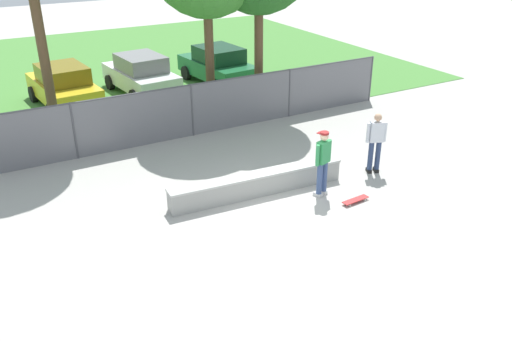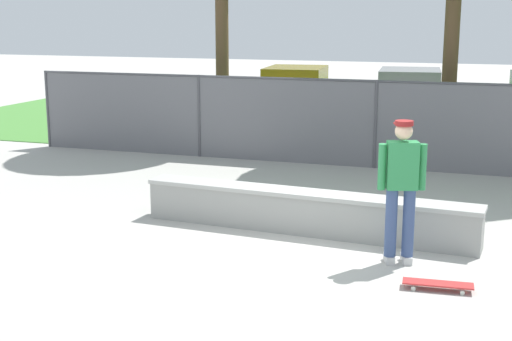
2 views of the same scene
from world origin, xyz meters
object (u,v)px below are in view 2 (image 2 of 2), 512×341
(skateboard, at_px, (438,284))
(concrete_ledge, at_px, (306,212))
(car_yellow, at_px, (296,95))
(skateboarder, at_px, (401,185))
(car_white, at_px, (409,99))

(skateboard, bearing_deg, concrete_ledge, 139.91)
(concrete_ledge, distance_m, skateboard, 2.64)
(skateboard, distance_m, car_yellow, 12.87)
(skateboarder, xyz_separation_m, car_white, (-1.20, 11.23, -0.19))
(skateboard, xyz_separation_m, car_yellow, (-4.94, 11.86, 0.77))
(skateboarder, height_order, car_white, skateboarder)
(car_yellow, bearing_deg, concrete_ledge, -73.93)
(skateboard, bearing_deg, car_white, 98.30)
(concrete_ledge, xyz_separation_m, car_white, (0.26, 10.32, 0.53))
(skateboarder, bearing_deg, car_yellow, 111.59)
(skateboarder, relative_size, skateboard, 2.26)
(concrete_ledge, height_order, car_white, car_white)
(skateboarder, bearing_deg, car_white, 96.08)
(car_white, bearing_deg, skateboarder, -83.92)
(skateboard, xyz_separation_m, car_white, (-1.75, 12.01, 0.77))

